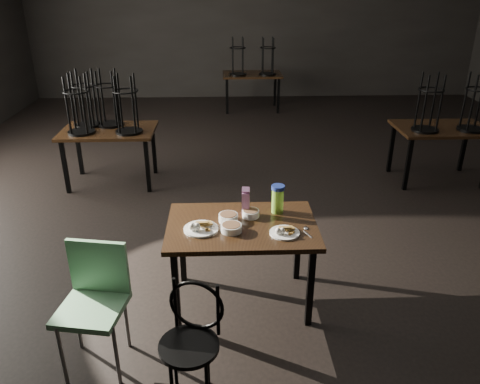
{
  "coord_description": "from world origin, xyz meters",
  "views": [
    {
      "loc": [
        -0.76,
        -4.9,
        2.55
      ],
      "look_at": [
        -0.62,
        -1.21,
        0.85
      ],
      "focal_mm": 35.0,
      "sensor_mm": 36.0,
      "label": 1
    }
  ],
  "objects_px": {
    "main_table": "(242,233)",
    "school_chair": "(95,296)",
    "juice_carton": "(246,202)",
    "bentwood_chair": "(192,333)",
    "water_bottle": "(278,199)"
  },
  "relations": [
    {
      "from": "water_bottle",
      "to": "main_table",
      "type": "bearing_deg",
      "value": -146.73
    },
    {
      "from": "main_table",
      "to": "juice_carton",
      "type": "xyz_separation_m",
      "value": [
        0.04,
        0.18,
        0.19
      ]
    },
    {
      "from": "water_bottle",
      "to": "school_chair",
      "type": "distance_m",
      "value": 1.61
    },
    {
      "from": "juice_carton",
      "to": "water_bottle",
      "type": "bearing_deg",
      "value": 5.37
    },
    {
      "from": "main_table",
      "to": "bentwood_chair",
      "type": "relative_size",
      "value": 1.47
    },
    {
      "from": "main_table",
      "to": "water_bottle",
      "type": "height_order",
      "value": "water_bottle"
    },
    {
      "from": "main_table",
      "to": "water_bottle",
      "type": "bearing_deg",
      "value": 33.27
    },
    {
      "from": "bentwood_chair",
      "to": "school_chair",
      "type": "xyz_separation_m",
      "value": [
        -0.68,
        0.32,
        0.07
      ]
    },
    {
      "from": "juice_carton",
      "to": "bentwood_chair",
      "type": "height_order",
      "value": "juice_carton"
    },
    {
      "from": "water_bottle",
      "to": "bentwood_chair",
      "type": "relative_size",
      "value": 0.3
    },
    {
      "from": "juice_carton",
      "to": "bentwood_chair",
      "type": "distance_m",
      "value": 1.25
    },
    {
      "from": "juice_carton",
      "to": "bentwood_chair",
      "type": "xyz_separation_m",
      "value": [
        -0.4,
        -1.12,
        -0.38
      ]
    },
    {
      "from": "school_chair",
      "to": "water_bottle",
      "type": "bearing_deg",
      "value": 41.55
    },
    {
      "from": "main_table",
      "to": "bentwood_chair",
      "type": "xyz_separation_m",
      "value": [
        -0.36,
        -0.95,
        -0.19
      ]
    },
    {
      "from": "main_table",
      "to": "school_chair",
      "type": "xyz_separation_m",
      "value": [
        -1.04,
        -0.63,
        -0.12
      ]
    }
  ]
}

